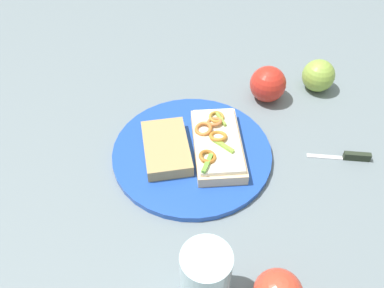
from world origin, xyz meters
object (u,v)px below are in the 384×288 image
Objects in this scene: plate at (192,153)px; knife at (350,156)px; apple_1 at (318,76)px; apple_2 at (268,84)px; sandwich at (217,143)px; drinking_glass at (205,278)px; bread_slice_side at (166,148)px.

knife is at bearing 27.55° from plate.
knife is (0.13, -0.18, -0.03)m from apple_1.
apple_2 is (-0.09, -0.09, 0.00)m from apple_1.
apple_1 reaches higher than knife.
sandwich is 0.30m from drinking_glass.
apple_1 is at bearing 126.51° from sandwich.
apple_1 is 0.13m from apple_2.
apple_2 reaches higher than bread_slice_side.
plate is at bearing 123.21° from drinking_glass.
bread_slice_side is 0.29m from apple_2.
apple_2 is 0.70× the size of knife.
sandwich is 0.21m from apple_2.
apple_1 is (0.11, 0.30, 0.01)m from sandwich.
bread_slice_side is 0.37m from knife.
drinking_glass is at bearing 4.09° from bread_slice_side.
plate is at bearing -104.48° from apple_2.
plate is at bearing 4.07° from knife.
bread_slice_side is 1.87× the size of apple_1.
knife is at bearing -54.71° from apple_1.
bread_slice_side is 1.20× the size of knife.
apple_1 is 0.23m from knife.
plate is at bearing -89.17° from sandwich.
sandwich is at bearing 84.90° from bread_slice_side.
knife is at bearing 72.77° from drinking_glass.
apple_1 is 0.92× the size of apple_2.
plate is 0.32m from knife.
apple_2 is at bearing -134.44° from apple_1.
sandwich is 1.74× the size of drinking_glass.
apple_1 reaches higher than sandwich.
sandwich is at bearing 34.41° from plate.
bread_slice_side is 0.41m from apple_1.
sandwich is 1.77× the size of knife.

